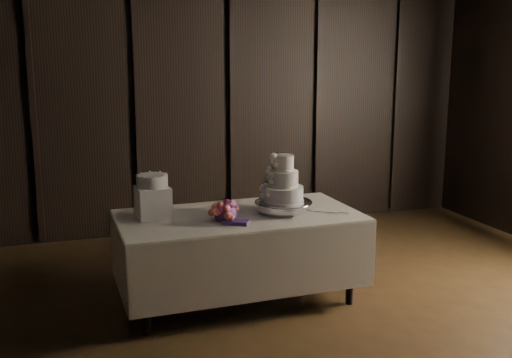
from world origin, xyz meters
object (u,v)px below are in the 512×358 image
at_px(display_table, 239,254).
at_px(small_cake, 152,181).
at_px(wedding_cake, 281,184).
at_px(bouquet, 225,212).
at_px(cake_stand, 283,207).
at_px(box_pedestal, 153,202).

relative_size(display_table, small_cake, 7.96).
bearing_deg(wedding_cake, bouquet, -169.82).
height_order(cake_stand, small_cake, small_cake).
distance_m(display_table, bouquet, 0.47).
distance_m(bouquet, small_cake, 0.65).
bearing_deg(box_pedestal, cake_stand, -9.69).
height_order(display_table, box_pedestal, box_pedestal).
relative_size(display_table, box_pedestal, 7.75).
relative_size(bouquet, small_cake, 1.64).
xyz_separation_m(cake_stand, small_cake, (-1.06, 0.18, 0.26)).
xyz_separation_m(cake_stand, bouquet, (-0.53, -0.11, 0.03)).
bearing_deg(cake_stand, bouquet, -168.70).
bearing_deg(wedding_cake, cake_stand, 29.81).
xyz_separation_m(bouquet, small_cake, (-0.53, 0.29, 0.23)).
height_order(display_table, bouquet, bouquet).
bearing_deg(wedding_cake, display_table, 170.04).
xyz_separation_m(display_table, small_cake, (-0.69, 0.14, 0.64)).
height_order(bouquet, small_cake, small_cake).
height_order(wedding_cake, small_cake, wedding_cake).
distance_m(display_table, box_pedestal, 0.84).
bearing_deg(box_pedestal, small_cake, 0.00).
relative_size(display_table, bouquet, 4.85).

